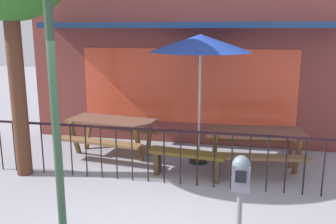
# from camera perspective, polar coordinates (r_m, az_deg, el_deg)

# --- Properties ---
(pub_storefront) EXTENTS (7.52, 1.27, 5.37)m
(pub_storefront) POSITION_cam_1_polar(r_m,az_deg,el_deg) (8.60, 3.17, 12.94)
(pub_storefront) COLOR #4A2212
(pub_storefront) RESTS_ON ground
(patio_fence_front) EXTENTS (6.34, 0.04, 0.97)m
(patio_fence_front) POSITION_cam_1_polar(r_m,az_deg,el_deg) (6.34, -0.61, -5.36)
(patio_fence_front) COLOR black
(patio_fence_front) RESTS_ON ground
(picnic_table_left) EXTENTS (1.97, 1.59, 0.79)m
(picnic_table_left) POSITION_cam_1_polar(r_m,az_deg,el_deg) (7.88, -8.66, -2.29)
(picnic_table_left) COLOR brown
(picnic_table_left) RESTS_ON ground
(picnic_table_right) EXTENTS (1.93, 1.54, 0.79)m
(picnic_table_right) POSITION_cam_1_polar(r_m,az_deg,el_deg) (7.17, 13.16, -4.00)
(picnic_table_right) COLOR brown
(picnic_table_right) RESTS_ON ground
(patio_umbrella) EXTENTS (1.93, 1.93, 2.53)m
(patio_umbrella) POSITION_cam_1_polar(r_m,az_deg,el_deg) (7.08, 5.02, 10.41)
(patio_umbrella) COLOR black
(patio_umbrella) RESTS_ON ground
(patio_bench) EXTENTS (1.43, 0.50, 0.48)m
(patio_bench) POSITION_cam_1_polar(r_m,az_deg,el_deg) (6.71, 2.89, -7.15)
(patio_bench) COLOR brown
(patio_bench) RESTS_ON ground
(parking_meter_near) EXTENTS (0.18, 0.17, 1.42)m
(parking_meter_near) POSITION_cam_1_polar(r_m,az_deg,el_deg) (3.83, 11.08, -11.16)
(parking_meter_near) COLOR gray
(parking_meter_near) RESTS_ON ground
(street_lamp) EXTENTS (0.28, 0.28, 3.68)m
(street_lamp) POSITION_cam_1_polar(r_m,az_deg,el_deg) (4.42, -17.62, 9.47)
(street_lamp) COLOR #2A4630
(street_lamp) RESTS_ON ground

